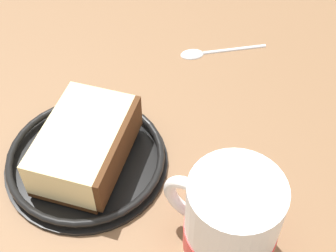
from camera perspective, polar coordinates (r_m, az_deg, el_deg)
The scene contains 5 objects.
ground_plane at distance 54.84cm, azimuth -7.99°, elevation -1.54°, with size 111.30×111.30×3.39cm, color brown.
small_plate at distance 50.16cm, azimuth -9.71°, elevation -3.90°, with size 16.86×16.86×1.60cm.
cake_slice at distance 48.18cm, azimuth -9.79°, elevation -2.24°, with size 13.30×10.65×4.70cm.
tea_mug at distance 41.54cm, azimuth 7.37°, elevation -11.39°, with size 8.08×10.04×9.74cm.
teaspoon at distance 62.15cm, azimuth 4.46°, elevation 8.91°, with size 3.40×11.33×0.80cm.
Camera 1 is at (-34.33, -8.20, 40.28)cm, focal length 51.07 mm.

